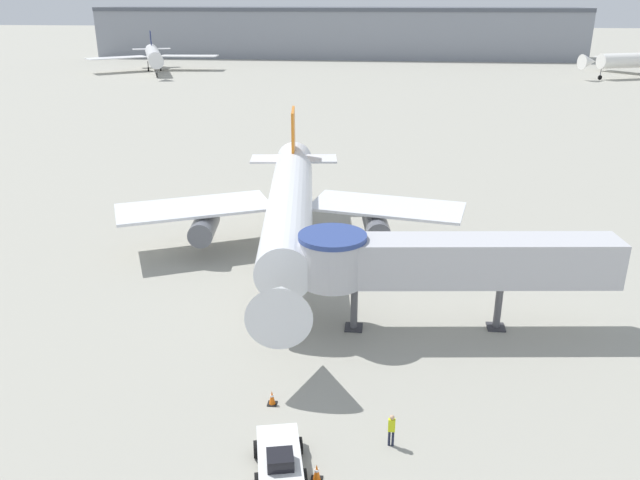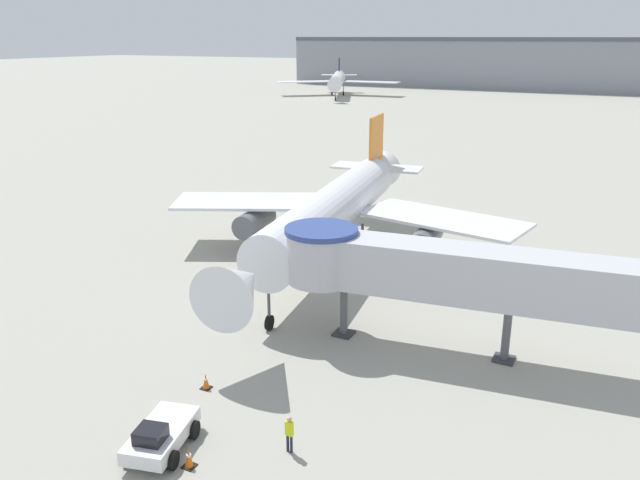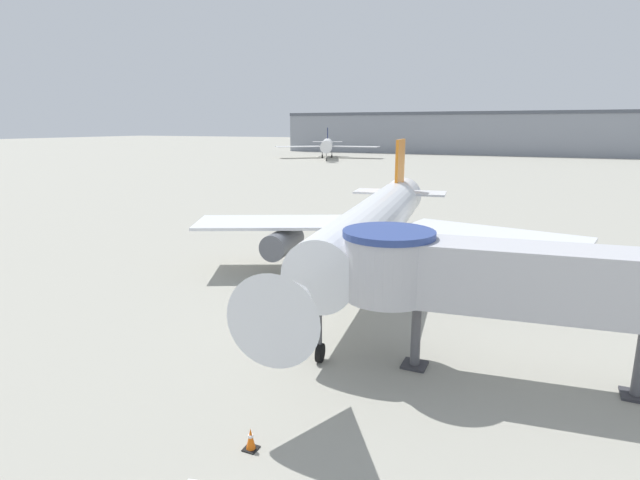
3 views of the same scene
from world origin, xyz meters
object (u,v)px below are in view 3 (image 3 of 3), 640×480
traffic_cone_near_nose (251,439)px  background_jet_navy_tail (327,145)px  main_airplane (373,227)px  jet_bridge (538,280)px

traffic_cone_near_nose → background_jet_navy_tail: 155.21m
main_airplane → background_jet_navy_tail: background_jet_navy_tail is taller
main_airplane → background_jet_navy_tail: (-56.94, 124.31, 0.37)m
main_airplane → traffic_cone_near_nose: (2.03, -19.20, -3.69)m
jet_bridge → main_airplane: bearing=128.7°
jet_bridge → traffic_cone_near_nose: size_ratio=24.19×
main_airplane → background_jet_navy_tail: bearing=107.5°
jet_bridge → background_jet_navy_tail: (-67.44, 134.70, -0.17)m
traffic_cone_near_nose → main_airplane: bearing=96.0°
jet_bridge → background_jet_navy_tail: size_ratio=0.57×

